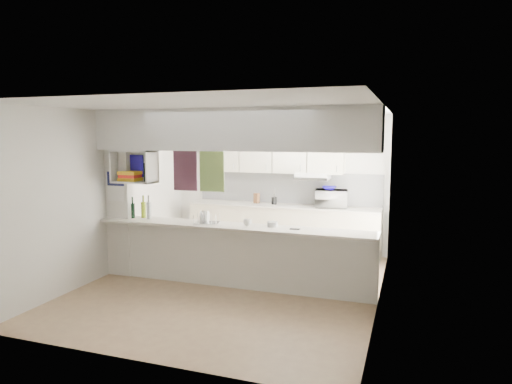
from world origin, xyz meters
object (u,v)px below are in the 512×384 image
at_px(wine_bottles, 142,210).
at_px(bowl, 329,188).
at_px(microwave, 331,199).
at_px(dish_rack, 207,218).

bearing_deg(wine_bottles, bowl, 38.44).
relative_size(bowl, wine_bottles, 0.70).
bearing_deg(wine_bottles, microwave, 38.24).
height_order(microwave, bowl, bowl).
height_order(bowl, wine_bottles, bowl).
distance_m(microwave, wine_bottles, 3.36).
bearing_deg(dish_rack, bowl, 43.85).
bearing_deg(bowl, wine_bottles, -141.56).
xyz_separation_m(microwave, dish_rack, (-1.50, -2.14, -0.08)).
xyz_separation_m(dish_rack, wine_bottles, (-1.15, 0.05, 0.06)).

